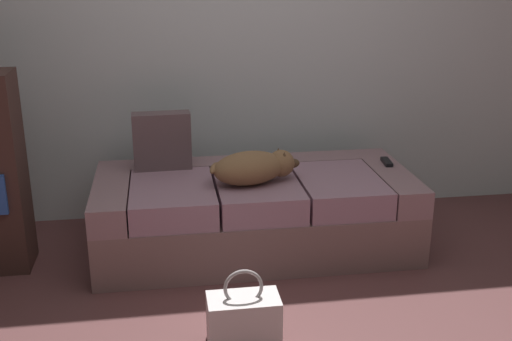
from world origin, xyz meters
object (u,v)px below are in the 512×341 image
couch (255,212)px  dog_tan (255,167)px  tv_remote (387,162)px  handbag (244,320)px  throw_pillow (162,141)px

couch → dog_tan: dog_tan is taller
couch → tv_remote: bearing=7.1°
couch → handbag: bearing=-101.4°
dog_tan → tv_remote: 0.89m
couch → dog_tan: bearing=-98.8°
tv_remote → throw_pillow: throw_pillow is taller
throw_pillow → handbag: throw_pillow is taller
throw_pillow → handbag: 1.36m
tv_remote → handbag: bearing=-127.5°
tv_remote → throw_pillow: (-1.36, 0.12, 0.16)m
dog_tan → throw_pillow: size_ratio=1.59×
tv_remote → dog_tan: bearing=-159.2°
couch → tv_remote: (0.84, 0.10, 0.24)m
dog_tan → couch: bearing=81.2°
couch → throw_pillow: (-0.52, 0.23, 0.40)m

